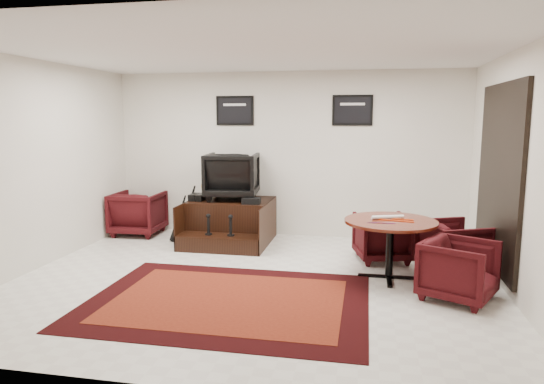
% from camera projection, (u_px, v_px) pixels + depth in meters
% --- Properties ---
extents(ground, '(6.00, 6.00, 0.00)m').
position_uv_depth(ground, '(254.00, 281.00, 6.09)').
color(ground, white).
rests_on(ground, ground).
extents(room_shell, '(6.02, 5.02, 2.81)m').
position_uv_depth(room_shell, '(288.00, 138.00, 5.86)').
color(room_shell, beige).
rests_on(room_shell, ground).
extents(area_rug, '(3.09, 2.32, 0.01)m').
position_uv_depth(area_rug, '(228.00, 300.00, 5.41)').
color(area_rug, black).
rests_on(area_rug, ground).
extents(shine_podium, '(1.34, 1.37, 0.69)m').
position_uv_depth(shine_podium, '(230.00, 223.00, 7.99)').
color(shine_podium, black).
rests_on(shine_podium, ground).
extents(shine_chair, '(0.91, 0.86, 0.86)m').
position_uv_depth(shine_chair, '(232.00, 174.00, 8.00)').
color(shine_chair, black).
rests_on(shine_chair, shine_podium).
extents(shoes_pair, '(0.23, 0.29, 0.11)m').
position_uv_depth(shoes_pair, '(197.00, 197.00, 7.94)').
color(shoes_pair, black).
rests_on(shoes_pair, shine_podium).
extents(polish_kit, '(0.29, 0.22, 0.10)m').
position_uv_depth(polish_kit, '(251.00, 201.00, 7.61)').
color(polish_kit, black).
rests_on(polish_kit, shine_podium).
extents(umbrella_black, '(0.30, 0.11, 0.81)m').
position_uv_depth(umbrella_black, '(179.00, 218.00, 7.93)').
color(umbrella_black, black).
rests_on(umbrella_black, ground).
extents(umbrella_hooked, '(0.35, 0.13, 0.94)m').
position_uv_depth(umbrella_hooked, '(187.00, 211.00, 8.16)').
color(umbrella_hooked, black).
rests_on(umbrella_hooked, ground).
extents(armchair_side, '(0.83, 0.78, 0.83)m').
position_uv_depth(armchair_side, '(138.00, 211.00, 8.47)').
color(armchair_side, black).
rests_on(armchair_side, ground).
extents(meeting_table, '(1.15, 1.15, 0.75)m').
position_uv_depth(meeting_table, '(390.00, 227.00, 6.09)').
color(meeting_table, '#411609').
rests_on(meeting_table, ground).
extents(table_chair_back, '(0.86, 0.83, 0.74)m').
position_uv_depth(table_chair_back, '(382.00, 235.00, 6.92)').
color(table_chair_back, black).
rests_on(table_chair_back, ground).
extents(table_chair_window, '(0.94, 0.96, 0.77)m').
position_uv_depth(table_chair_window, '(454.00, 245.00, 6.32)').
color(table_chair_window, black).
rests_on(table_chair_window, ground).
extents(table_chair_corner, '(0.94, 0.96, 0.75)m').
position_uv_depth(table_chair_corner, '(459.00, 267.00, 5.41)').
color(table_chair_corner, black).
rests_on(table_chair_corner, ground).
extents(paper_roll, '(0.41, 0.19, 0.05)m').
position_uv_depth(paper_roll, '(388.00, 217.00, 6.14)').
color(paper_roll, silver).
rests_on(paper_roll, meeting_table).
extents(table_clutter, '(0.57, 0.31, 0.01)m').
position_uv_depth(table_clutter, '(393.00, 220.00, 6.05)').
color(table_clutter, '#E23E0C').
rests_on(table_clutter, meeting_table).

